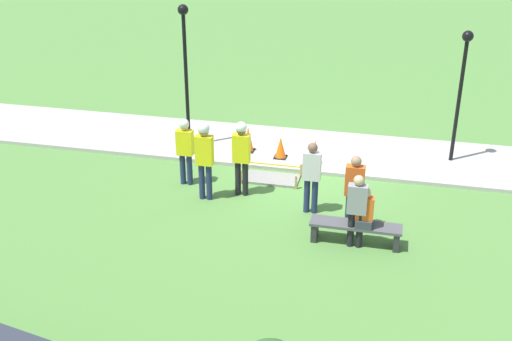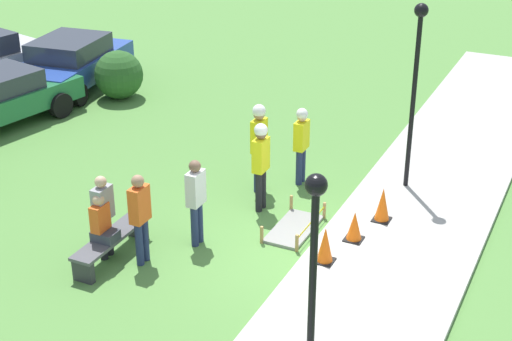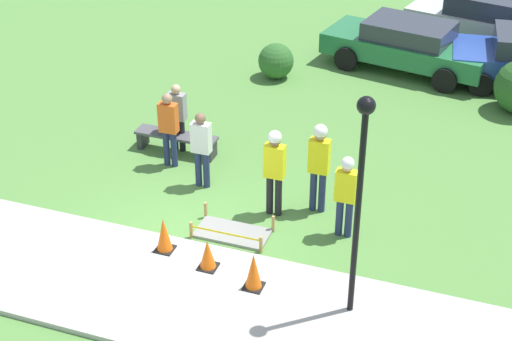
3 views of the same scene
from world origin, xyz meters
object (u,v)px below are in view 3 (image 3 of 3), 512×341
bystander_in_white_shirt (177,114)px  parked_car_green (408,44)px  worker_trainee (319,159)px  lamppost_near (360,178)px  bystander_in_orange_shirt (169,126)px  parked_car_silver (488,20)px  bystander_in_gray_shirt (201,146)px  worker_supervisor (275,165)px  park_bench (176,139)px  traffic_cone_far_patch (208,254)px  traffic_cone_sidewalk_edge (254,271)px  worker_assistant (346,190)px  traffic_cone_near_patch (164,235)px  person_seated_on_bench (170,118)px

bystander_in_white_shirt → parked_car_green: size_ratio=0.34×
worker_trainee → lamppost_near: lamppost_near is taller
bystander_in_orange_shirt → parked_car_silver: bystander_in_orange_shirt is taller
bystander_in_gray_shirt → lamppost_near: lamppost_near is taller
worker_trainee → bystander_in_orange_shirt: (-3.52, 0.64, -0.20)m
worker_supervisor → park_bench: bearing=150.4°
traffic_cone_far_patch → traffic_cone_sidewalk_edge: size_ratio=0.84×
worker_assistant → lamppost_near: bearing=-73.0°
traffic_cone_sidewalk_edge → worker_trainee: bearing=83.1°
park_bench → bystander_in_white_shirt: bystander_in_white_shirt is taller
worker_trainee → bystander_in_white_shirt: 3.89m
traffic_cone_near_patch → parked_car_green: bearing=75.1°
worker_trainee → bystander_in_white_shirt: bearing=159.8°
parked_car_green → bystander_in_white_shirt: bearing=-111.6°
worker_supervisor → parked_car_silver: worker_supervisor is taller
traffic_cone_near_patch → parked_car_green: (2.65, 9.99, 0.29)m
worker_supervisor → bystander_in_orange_shirt: bearing=159.0°
worker_trainee → lamppost_near: bearing=-64.2°
worker_assistant → bystander_in_white_shirt: (-4.34, 2.00, -0.11)m
traffic_cone_far_patch → parked_car_silver: 13.22m
lamppost_near → traffic_cone_sidewalk_edge: bearing=179.9°
worker_assistant → bystander_in_gray_shirt: size_ratio=1.01×
worker_supervisor → bystander_in_gray_shirt: (-1.74, 0.49, -0.16)m
person_seated_on_bench → worker_trainee: bearing=-18.5°
traffic_cone_near_patch → parked_car_silver: parked_car_silver is taller
worker_assistant → bystander_in_gray_shirt: 3.31m
traffic_cone_sidewalk_edge → worker_assistant: worker_assistant is taller
bystander_in_orange_shirt → traffic_cone_near_patch: bearing=-67.0°
bystander_in_gray_shirt → worker_trainee: bearing=-1.9°
bystander_in_orange_shirt → parked_car_green: bystander_in_orange_shirt is taller
person_seated_on_bench → bystander_in_orange_shirt: bystander_in_orange_shirt is taller
traffic_cone_near_patch → worker_supervisor: worker_supervisor is taller
traffic_cone_far_patch → worker_supervisor: size_ratio=0.31×
worker_supervisor → bystander_in_white_shirt: size_ratio=1.15×
park_bench → worker_trainee: size_ratio=0.98×
traffic_cone_sidewalk_edge → parked_car_green: parked_car_green is taller
park_bench → lamppost_near: (5.00, -4.04, 2.33)m
park_bench → worker_supervisor: 3.39m
lamppost_near → parked_car_green: bearing=95.2°
park_bench → bystander_in_orange_shirt: bearing=-78.1°
traffic_cone_far_patch → park_bench: bearing=121.7°
bystander_in_gray_shirt → lamppost_near: size_ratio=0.44×
park_bench → traffic_cone_sidewalk_edge: bearing=-50.8°
worker_supervisor → worker_trainee: bearing=27.6°
worker_supervisor → worker_trainee: (0.78, 0.41, 0.05)m
traffic_cone_far_patch → person_seated_on_bench: (-2.50, 3.84, 0.42)m
park_bench → traffic_cone_near_patch: bearing=-68.7°
park_bench → parked_car_silver: 10.73m
traffic_cone_far_patch → park_bench: 4.46m
worker_assistant → bystander_in_white_shirt: size_ratio=1.06×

